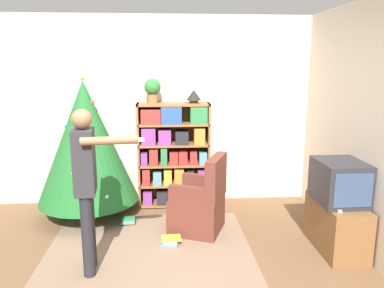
{
  "coord_description": "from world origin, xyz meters",
  "views": [
    {
      "loc": [
        0.11,
        -3.33,
        1.94
      ],
      "look_at": [
        0.4,
        0.84,
        1.05
      ],
      "focal_mm": 35.0,
      "sensor_mm": 36.0,
      "label": 1
    }
  ],
  "objects_px": {
    "television": "(340,182)",
    "bookshelf": "(174,154)",
    "armchair": "(200,205)",
    "standing_person": "(86,179)",
    "table_lamp": "(194,96)",
    "christmas_tree": "(86,142)",
    "potted_plant": "(152,89)"
  },
  "relations": [
    {
      "from": "christmas_tree",
      "to": "potted_plant",
      "type": "distance_m",
      "value": 1.1
    },
    {
      "from": "bookshelf",
      "to": "armchair",
      "type": "relative_size",
      "value": 1.56
    },
    {
      "from": "christmas_tree",
      "to": "armchair",
      "type": "height_order",
      "value": "christmas_tree"
    },
    {
      "from": "television",
      "to": "christmas_tree",
      "type": "height_order",
      "value": "christmas_tree"
    },
    {
      "from": "potted_plant",
      "to": "armchair",
      "type": "bearing_deg",
      "value": -57.63
    },
    {
      "from": "bookshelf",
      "to": "christmas_tree",
      "type": "height_order",
      "value": "christmas_tree"
    },
    {
      "from": "television",
      "to": "bookshelf",
      "type": "bearing_deg",
      "value": 139.78
    },
    {
      "from": "christmas_tree",
      "to": "armchair",
      "type": "distance_m",
      "value": 1.64
    },
    {
      "from": "christmas_tree",
      "to": "standing_person",
      "type": "xyz_separation_m",
      "value": [
        0.28,
        -1.36,
        -0.06
      ]
    },
    {
      "from": "table_lamp",
      "to": "bookshelf",
      "type": "bearing_deg",
      "value": -177.45
    },
    {
      "from": "standing_person",
      "to": "christmas_tree",
      "type": "bearing_deg",
      "value": -174.24
    },
    {
      "from": "standing_person",
      "to": "bookshelf",
      "type": "bearing_deg",
      "value": 148.01
    },
    {
      "from": "television",
      "to": "armchair",
      "type": "xyz_separation_m",
      "value": [
        -1.4,
        0.56,
        -0.43
      ]
    },
    {
      "from": "television",
      "to": "table_lamp",
      "type": "distance_m",
      "value": 2.16
    },
    {
      "from": "bookshelf",
      "to": "potted_plant",
      "type": "distance_m",
      "value": 0.92
    },
    {
      "from": "standing_person",
      "to": "potted_plant",
      "type": "bearing_deg",
      "value": 156.0
    },
    {
      "from": "television",
      "to": "table_lamp",
      "type": "xyz_separation_m",
      "value": [
        -1.41,
        1.44,
        0.78
      ]
    },
    {
      "from": "bookshelf",
      "to": "armchair",
      "type": "xyz_separation_m",
      "value": [
        0.29,
        -0.87,
        -0.42
      ]
    },
    {
      "from": "bookshelf",
      "to": "standing_person",
      "type": "relative_size",
      "value": 0.92
    },
    {
      "from": "bookshelf",
      "to": "standing_person",
      "type": "height_order",
      "value": "standing_person"
    },
    {
      "from": "bookshelf",
      "to": "television",
      "type": "xyz_separation_m",
      "value": [
        1.69,
        -1.43,
        0.02
      ]
    },
    {
      "from": "bookshelf",
      "to": "christmas_tree",
      "type": "relative_size",
      "value": 0.79
    },
    {
      "from": "bookshelf",
      "to": "standing_person",
      "type": "distance_m",
      "value": 1.88
    },
    {
      "from": "potted_plant",
      "to": "table_lamp",
      "type": "relative_size",
      "value": 1.64
    },
    {
      "from": "armchair",
      "to": "standing_person",
      "type": "xyz_separation_m",
      "value": [
        -1.12,
        -0.8,
        0.6
      ]
    },
    {
      "from": "television",
      "to": "potted_plant",
      "type": "height_order",
      "value": "potted_plant"
    },
    {
      "from": "bookshelf",
      "to": "potted_plant",
      "type": "bearing_deg",
      "value": 177.37
    },
    {
      "from": "bookshelf",
      "to": "television",
      "type": "height_order",
      "value": "bookshelf"
    },
    {
      "from": "armchair",
      "to": "potted_plant",
      "type": "height_order",
      "value": "potted_plant"
    },
    {
      "from": "standing_person",
      "to": "table_lamp",
      "type": "height_order",
      "value": "table_lamp"
    },
    {
      "from": "standing_person",
      "to": "table_lamp",
      "type": "xyz_separation_m",
      "value": [
        1.11,
        1.69,
        0.61
      ]
    },
    {
      "from": "christmas_tree",
      "to": "armchair",
      "type": "relative_size",
      "value": 1.98
    }
  ]
}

